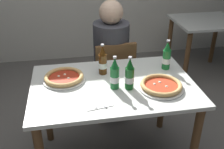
{
  "coord_description": "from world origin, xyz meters",
  "views": [
    {
      "loc": [
        -0.3,
        -1.66,
        1.75
      ],
      "look_at": [
        0.0,
        0.05,
        0.8
      ],
      "focal_mm": 42.67,
      "sensor_mm": 36.0,
      "label": 1
    }
  ],
  "objects_px": {
    "beer_bottle_left": "(167,57)",
    "beer_bottle_extra": "(115,75)",
    "diner_seated": "(111,64)",
    "beer_bottle_center": "(103,61)",
    "beer_bottle_right": "(130,75)",
    "dining_table_main": "(113,97)",
    "napkin_with_cutlery": "(97,101)",
    "pizza_margherita_near": "(64,78)",
    "pizza_marinara_far": "(161,86)",
    "chair_behind_table": "(113,75)",
    "dining_table_background": "(204,32)"
  },
  "relations": [
    {
      "from": "beer_bottle_right",
      "to": "beer_bottle_extra",
      "type": "bearing_deg",
      "value": 166.29
    },
    {
      "from": "dining_table_background",
      "to": "pizza_marinara_far",
      "type": "distance_m",
      "value": 1.85
    },
    {
      "from": "beer_bottle_left",
      "to": "beer_bottle_extra",
      "type": "xyz_separation_m",
      "value": [
        -0.46,
        -0.23,
        0.0
      ]
    },
    {
      "from": "dining_table_main",
      "to": "dining_table_background",
      "type": "bearing_deg",
      "value": 43.09
    },
    {
      "from": "napkin_with_cutlery",
      "to": "beer_bottle_left",
      "type": "bearing_deg",
      "value": 31.32
    },
    {
      "from": "beer_bottle_right",
      "to": "napkin_with_cutlery",
      "type": "bearing_deg",
      "value": -153.53
    },
    {
      "from": "dining_table_background",
      "to": "pizza_margherita_near",
      "type": "bearing_deg",
      "value": -145.6
    },
    {
      "from": "dining_table_main",
      "to": "beer_bottle_center",
      "type": "relative_size",
      "value": 4.86
    },
    {
      "from": "chair_behind_table",
      "to": "diner_seated",
      "type": "relative_size",
      "value": 0.7
    },
    {
      "from": "beer_bottle_extra",
      "to": "pizza_margherita_near",
      "type": "bearing_deg",
      "value": 153.89
    },
    {
      "from": "pizza_margherita_near",
      "to": "diner_seated",
      "type": "bearing_deg",
      "value": 50.01
    },
    {
      "from": "dining_table_background",
      "to": "beer_bottle_extra",
      "type": "distance_m",
      "value": 2.02
    },
    {
      "from": "dining_table_main",
      "to": "pizza_marinara_far",
      "type": "height_order",
      "value": "pizza_marinara_far"
    },
    {
      "from": "beer_bottle_center",
      "to": "napkin_with_cutlery",
      "type": "distance_m",
      "value": 0.4
    },
    {
      "from": "dining_table_main",
      "to": "chair_behind_table",
      "type": "bearing_deg",
      "value": 80.06
    },
    {
      "from": "beer_bottle_center",
      "to": "beer_bottle_left",
      "type": "bearing_deg",
      "value": -0.62
    },
    {
      "from": "dining_table_main",
      "to": "pizza_margherita_near",
      "type": "relative_size",
      "value": 3.74
    },
    {
      "from": "chair_behind_table",
      "to": "beer_bottle_left",
      "type": "bearing_deg",
      "value": 123.37
    },
    {
      "from": "dining_table_main",
      "to": "beer_bottle_right",
      "type": "bearing_deg",
      "value": -38.88
    },
    {
      "from": "dining_table_main",
      "to": "napkin_with_cutlery",
      "type": "relative_size",
      "value": 5.74
    },
    {
      "from": "diner_seated",
      "to": "napkin_with_cutlery",
      "type": "distance_m",
      "value": 0.92
    },
    {
      "from": "pizza_margherita_near",
      "to": "pizza_marinara_far",
      "type": "relative_size",
      "value": 0.99
    },
    {
      "from": "napkin_with_cutlery",
      "to": "beer_bottle_extra",
      "type": "bearing_deg",
      "value": 44.19
    },
    {
      "from": "beer_bottle_left",
      "to": "beer_bottle_extra",
      "type": "distance_m",
      "value": 0.51
    },
    {
      "from": "dining_table_main",
      "to": "beer_bottle_left",
      "type": "height_order",
      "value": "beer_bottle_left"
    },
    {
      "from": "chair_behind_table",
      "to": "pizza_marinara_far",
      "type": "distance_m",
      "value": 0.82
    },
    {
      "from": "beer_bottle_center",
      "to": "beer_bottle_right",
      "type": "bearing_deg",
      "value": -59.04
    },
    {
      "from": "diner_seated",
      "to": "dining_table_background",
      "type": "xyz_separation_m",
      "value": [
        1.34,
        0.69,
        0.01
      ]
    },
    {
      "from": "dining_table_main",
      "to": "chair_behind_table",
      "type": "xyz_separation_m",
      "value": [
        0.11,
        0.61,
        -0.15
      ]
    },
    {
      "from": "chair_behind_table",
      "to": "dining_table_background",
      "type": "bearing_deg",
      "value": -156.7
    },
    {
      "from": "pizza_marinara_far",
      "to": "beer_bottle_center",
      "type": "relative_size",
      "value": 1.32
    },
    {
      "from": "dining_table_main",
      "to": "beer_bottle_left",
      "type": "distance_m",
      "value": 0.54
    },
    {
      "from": "dining_table_background",
      "to": "beer_bottle_right",
      "type": "bearing_deg",
      "value": -133.14
    },
    {
      "from": "chair_behind_table",
      "to": "beer_bottle_center",
      "type": "relative_size",
      "value": 3.44
    },
    {
      "from": "pizza_margherita_near",
      "to": "napkin_with_cutlery",
      "type": "distance_m",
      "value": 0.38
    },
    {
      "from": "beer_bottle_left",
      "to": "napkin_with_cutlery",
      "type": "xyz_separation_m",
      "value": [
        -0.61,
        -0.37,
        -0.1
      ]
    },
    {
      "from": "beer_bottle_left",
      "to": "pizza_margherita_near",
      "type": "bearing_deg",
      "value": -176.55
    },
    {
      "from": "pizza_marinara_far",
      "to": "beer_bottle_left",
      "type": "xyz_separation_m",
      "value": [
        0.14,
        0.29,
        0.08
      ]
    },
    {
      "from": "diner_seated",
      "to": "dining_table_background",
      "type": "relative_size",
      "value": 1.51
    },
    {
      "from": "pizza_marinara_far",
      "to": "beer_bottle_center",
      "type": "xyz_separation_m",
      "value": [
        -0.38,
        0.3,
        0.08
      ]
    },
    {
      "from": "dining_table_main",
      "to": "beer_bottle_extra",
      "type": "bearing_deg",
      "value": -85.93
    },
    {
      "from": "pizza_margherita_near",
      "to": "napkin_with_cutlery",
      "type": "xyz_separation_m",
      "value": [
        0.21,
        -0.32,
        -0.02
      ]
    },
    {
      "from": "diner_seated",
      "to": "pizza_margherita_near",
      "type": "height_order",
      "value": "diner_seated"
    },
    {
      "from": "pizza_margherita_near",
      "to": "beer_bottle_right",
      "type": "relative_size",
      "value": 1.3
    },
    {
      "from": "dining_table_background",
      "to": "pizza_margherita_near",
      "type": "relative_size",
      "value": 2.5
    },
    {
      "from": "diner_seated",
      "to": "beer_bottle_left",
      "type": "distance_m",
      "value": 0.67
    },
    {
      "from": "dining_table_main",
      "to": "chair_behind_table",
      "type": "height_order",
      "value": "chair_behind_table"
    },
    {
      "from": "beer_bottle_right",
      "to": "diner_seated",
      "type": "bearing_deg",
      "value": 90.1
    },
    {
      "from": "beer_bottle_extra",
      "to": "napkin_with_cutlery",
      "type": "height_order",
      "value": "beer_bottle_extra"
    },
    {
      "from": "beer_bottle_extra",
      "to": "napkin_with_cutlery",
      "type": "distance_m",
      "value": 0.23
    }
  ]
}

